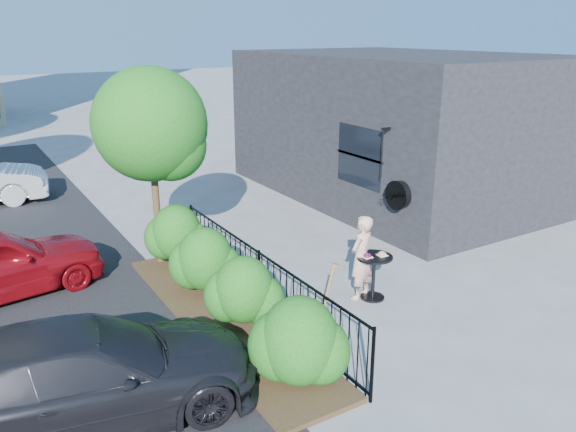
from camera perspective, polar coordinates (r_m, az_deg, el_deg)
ground at (r=10.61m, az=4.30°, el=-7.44°), size 120.00×120.00×0.00m
shop_building at (r=16.73m, az=10.92°, el=9.09°), size 6.22×9.00×4.00m
fence at (r=9.65m, az=-2.93°, el=-6.48°), size 0.05×6.05×1.10m
planting_bed at (r=9.60m, az=-6.60°, el=-10.19°), size 1.30×6.00×0.08m
shrubs at (r=9.43m, az=-6.46°, el=-6.27°), size 1.10×5.60×1.24m
patio_tree at (r=11.16m, az=-13.39°, el=8.36°), size 2.20×2.20×3.94m
cafe_table at (r=10.13m, az=8.71°, el=-5.37°), size 0.65×0.65×0.87m
woman at (r=10.07m, az=7.43°, el=-4.19°), size 0.66×0.56×1.55m
shovel at (r=8.57m, az=3.54°, el=-9.61°), size 0.46×0.18×1.35m
car_darkgrey at (r=7.53m, az=-20.03°, el=-14.82°), size 4.55×2.44×1.26m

